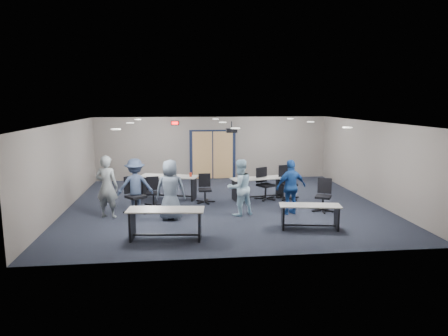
{
  "coord_description": "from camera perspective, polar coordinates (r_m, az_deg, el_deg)",
  "views": [
    {
      "loc": [
        -1.45,
        -12.66,
        3.35
      ],
      "look_at": [
        -0.04,
        -0.3,
        1.27
      ],
      "focal_mm": 32.0,
      "sensor_mm": 36.0,
      "label": 1
    }
  ],
  "objects": [
    {
      "name": "person_gray",
      "position": [
        12.04,
        -16.38,
        -2.58
      ],
      "size": [
        0.77,
        0.61,
        1.83
      ],
      "primitive_type": "imported",
      "rotation": [
        0.0,
        0.0,
        2.85
      ],
      "color": "gray",
      "rests_on": "floor"
    },
    {
      "name": "back_wall",
      "position": [
        17.34,
        -1.64,
        2.85
      ],
      "size": [
        10.0,
        0.04,
        2.7
      ],
      "primitive_type": "cube",
      "color": "gray",
      "rests_on": "floor"
    },
    {
      "name": "chair_loose_right",
      "position": [
        12.62,
        13.99,
        -3.83
      ],
      "size": [
        0.87,
        0.87,
        1.01
      ],
      "primitive_type": null,
      "rotation": [
        0.0,
        0.0,
        -0.51
      ],
      "color": "black",
      "rests_on": "floor"
    },
    {
      "name": "chair_loose_left",
      "position": [
        12.36,
        -12.5,
        -3.79
      ],
      "size": [
        0.99,
        0.99,
        1.12
      ],
      "primitive_type": null,
      "rotation": [
        0.0,
        0.0,
        0.68
      ],
      "color": "black",
      "rests_on": "floor"
    },
    {
      "name": "double_door",
      "position": [
        17.34,
        -1.63,
        1.85
      ],
      "size": [
        2.0,
        0.07,
        2.2
      ],
      "color": "black",
      "rests_on": "back_wall"
    },
    {
      "name": "table_front_right",
      "position": [
        10.88,
        12.16,
        -6.23
      ],
      "size": [
        1.67,
        0.8,
        0.65
      ],
      "rotation": [
        0.0,
        0.0,
        -0.17
      ],
      "color": "#A1A098",
      "rests_on": "floor"
    },
    {
      "name": "right_wall",
      "position": [
        14.35,
        20.31,
        0.87
      ],
      "size": [
        0.04,
        9.0,
        2.7
      ],
      "primitive_type": "cube",
      "color": "gray",
      "rests_on": "floor"
    },
    {
      "name": "chair_back_b",
      "position": [
        13.33,
        -2.74,
        -2.96
      ],
      "size": [
        0.6,
        0.6,
        0.96
      ],
      "primitive_type": null,
      "rotation": [
        0.0,
        0.0,
        -0.0
      ],
      "color": "black",
      "rests_on": "floor"
    },
    {
      "name": "table_back_right",
      "position": [
        13.81,
        4.82,
        -2.36
      ],
      "size": [
        1.95,
        0.95,
        1.04
      ],
      "rotation": [
        0.0,
        0.0,
        0.18
      ],
      "color": "#A1A098",
      "rests_on": "floor"
    },
    {
      "name": "front_wall",
      "position": [
        8.52,
        3.5,
        -4.11
      ],
      "size": [
        10.0,
        0.04,
        2.7
      ],
      "primitive_type": "cube",
      "color": "gray",
      "rests_on": "floor"
    },
    {
      "name": "chair_back_d",
      "position": [
        13.95,
        9.15,
        -2.08
      ],
      "size": [
        0.87,
        0.87,
        1.17
      ],
      "primitive_type": null,
      "rotation": [
        0.0,
        0.0,
        0.21
      ],
      "color": "black",
      "rests_on": "floor"
    },
    {
      "name": "person_lightblue",
      "position": [
        11.82,
        2.25,
        -2.79
      ],
      "size": [
        1.01,
        0.92,
        1.68
      ],
      "primitive_type": "imported",
      "rotation": [
        0.0,
        0.0,
        3.57
      ],
      "color": "#C0E9FF",
      "rests_on": "floor"
    },
    {
      "name": "floor",
      "position": [
        13.17,
        0.05,
        -5.25
      ],
      "size": [
        10.0,
        10.0,
        0.0
      ],
      "primitive_type": "plane",
      "color": "black",
      "rests_on": "ground"
    },
    {
      "name": "table_front_left",
      "position": [
        9.95,
        -8.31,
        -7.16
      ],
      "size": [
        1.93,
        0.83,
        0.76
      ],
      "rotation": [
        0.0,
        0.0,
        -0.11
      ],
      "color": "#A1A098",
      "rests_on": "floor"
    },
    {
      "name": "exit_sign",
      "position": [
        17.13,
        -7.02,
        6.4
      ],
      "size": [
        0.32,
        0.07,
        0.18
      ],
      "color": "black",
      "rests_on": "back_wall"
    },
    {
      "name": "ceiling_projector",
      "position": [
        13.31,
        1.09,
        5.41
      ],
      "size": [
        0.35,
        0.32,
        0.37
      ],
      "color": "black",
      "rests_on": "ceiling"
    },
    {
      "name": "chair_back_a",
      "position": [
        13.09,
        -10.08,
        -3.38
      ],
      "size": [
        0.66,
        0.66,
        0.94
      ],
      "primitive_type": null,
      "rotation": [
        0.0,
        0.0,
        0.13
      ],
      "color": "black",
      "rests_on": "floor"
    },
    {
      "name": "table_back_left",
      "position": [
        14.0,
        -7.81,
        -2.12
      ],
      "size": [
        2.1,
        1.21,
        0.94
      ],
      "rotation": [
        0.0,
        0.0,
        -0.3
      ],
      "color": "#A1A098",
      "rests_on": "floor"
    },
    {
      "name": "left_wall",
      "position": [
        13.3,
        -21.89,
        0.14
      ],
      "size": [
        0.04,
        9.0,
        2.7
      ],
      "primitive_type": "cube",
      "color": "gray",
      "rests_on": "floor"
    },
    {
      "name": "ceiling_can_lights",
      "position": [
        13.01,
        -0.08,
        6.48
      ],
      "size": [
        6.24,
        5.74,
        0.02
      ],
      "primitive_type": null,
      "color": "white",
      "rests_on": "ceiling"
    },
    {
      "name": "person_plaid",
      "position": [
        11.47,
        -7.65,
        -3.1
      ],
      "size": [
        0.89,
        0.62,
        1.74
      ],
      "primitive_type": "imported",
      "rotation": [
        0.0,
        0.0,
        3.07
      ],
      "color": "slate",
      "rests_on": "floor"
    },
    {
      "name": "chair_back_c",
      "position": [
        13.8,
        5.97,
        -2.28
      ],
      "size": [
        0.94,
        0.94,
        1.1
      ],
      "primitive_type": null,
      "rotation": [
        0.0,
        0.0,
        0.5
      ],
      "color": "black",
      "rests_on": "floor"
    },
    {
      "name": "person_back",
      "position": [
        12.46,
        -12.55,
        -2.44
      ],
      "size": [
        1.14,
        0.75,
        1.65
      ],
      "primitive_type": "imported",
      "rotation": [
        0.0,
        0.0,
        3.28
      ],
      "color": "#3B4B6B",
      "rests_on": "floor"
    },
    {
      "name": "ceiling",
      "position": [
        12.76,
        0.05,
        6.56
      ],
      "size": [
        10.0,
        9.0,
        0.04
      ],
      "primitive_type": "cube",
      "color": "white",
      "rests_on": "back_wall"
    },
    {
      "name": "person_navy",
      "position": [
        12.11,
        9.55,
        -2.69
      ],
      "size": [
        1.03,
        0.62,
        1.65
      ],
      "primitive_type": "imported",
      "rotation": [
        0.0,
        0.0,
        3.38
      ],
      "color": "#1A4491",
      "rests_on": "floor"
    }
  ]
}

